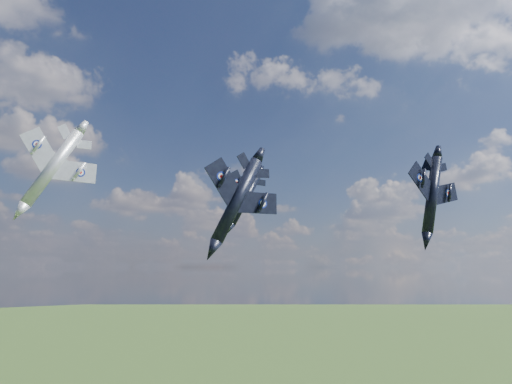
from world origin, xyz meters
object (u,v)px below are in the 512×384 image
jet_right_navy (432,195)px  jet_left_silver (53,167)px  jet_high_navy (245,198)px  jet_lead_navy (237,200)px

jet_right_navy → jet_left_silver: bearing=170.6°
jet_high_navy → jet_lead_navy: bearing=-126.6°
jet_lead_navy → jet_right_navy: jet_right_navy is taller
jet_right_navy → jet_lead_navy: bearing=167.6°
jet_lead_navy → jet_high_navy: (17.48, 26.61, 4.56)m
jet_right_navy → jet_left_silver: size_ratio=1.27×
jet_lead_navy → jet_high_navy: 32.16m
jet_lead_navy → jet_right_navy: bearing=-6.5°
jet_right_navy → jet_left_silver: (-50.99, 8.10, -0.10)m
jet_right_navy → jet_left_silver: jet_left_silver is taller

